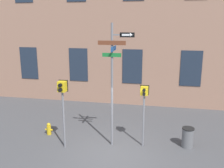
# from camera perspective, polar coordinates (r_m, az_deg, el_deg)

# --- Properties ---
(ground_plane) EXTENTS (60.00, 60.00, 0.00)m
(ground_plane) POSITION_cam_1_polar(r_m,az_deg,el_deg) (10.19, 0.01, -15.59)
(ground_plane) COLOR #424244
(street_sign_pole) EXTENTS (1.41, 0.96, 5.01)m
(street_sign_pole) POSITION_cam_1_polar(r_m,az_deg,el_deg) (9.82, 0.34, 1.89)
(street_sign_pole) COLOR slate
(street_sign_pole) RESTS_ON ground_plane
(pedestrian_signal_left) EXTENTS (0.37, 0.40, 2.82)m
(pedestrian_signal_left) POSITION_cam_1_polar(r_m,az_deg,el_deg) (10.01, -11.25, -2.64)
(pedestrian_signal_left) COLOR slate
(pedestrian_signal_left) RESTS_ON ground_plane
(pedestrian_signal_right) EXTENTS (0.36, 0.40, 2.58)m
(pedestrian_signal_right) POSITION_cam_1_polar(r_m,az_deg,el_deg) (10.08, 7.34, -3.69)
(pedestrian_signal_right) COLOR slate
(pedestrian_signal_right) RESTS_ON ground_plane
(fire_hydrant) EXTENTS (0.36, 0.20, 0.56)m
(fire_hydrant) POSITION_cam_1_polar(r_m,az_deg,el_deg) (11.98, -14.23, -9.93)
(fire_hydrant) COLOR gold
(fire_hydrant) RESTS_ON ground_plane
(trash_bin) EXTENTS (0.50, 0.50, 0.84)m
(trash_bin) POSITION_cam_1_polar(r_m,az_deg,el_deg) (10.92, 16.90, -11.62)
(trash_bin) COLOR #59595B
(trash_bin) RESTS_ON ground_plane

